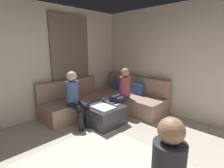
# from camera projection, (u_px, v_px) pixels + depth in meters

# --- Properties ---
(wall_back) EXTENTS (6.00, 0.12, 2.70)m
(wall_back) POSITION_uv_depth(u_px,v_px,m) (208.00, 64.00, 3.69)
(wall_back) COLOR beige
(wall_back) RESTS_ON ground_plane
(wall_left) EXTENTS (0.12, 6.00, 2.70)m
(wall_left) POSITION_uv_depth(u_px,v_px,m) (16.00, 64.00, 3.66)
(wall_left) COLOR beige
(wall_left) RESTS_ON ground_plane
(curtain_panel) EXTENTS (0.06, 1.10, 2.50)m
(curtain_panel) POSITION_uv_depth(u_px,v_px,m) (71.00, 64.00, 4.52)
(curtain_panel) COLOR #726659
(curtain_panel) RESTS_ON ground_plane
(sectional_couch) EXTENTS (2.10, 2.55, 0.87)m
(sectional_couch) POSITION_uv_depth(u_px,v_px,m) (107.00, 100.00, 4.61)
(sectional_couch) COLOR #9E7F6B
(sectional_couch) RESTS_ON ground_plane
(ottoman) EXTENTS (0.76, 0.76, 0.42)m
(ottoman) POSITION_uv_depth(u_px,v_px,m) (104.00, 115.00, 3.83)
(ottoman) COLOR #333338
(ottoman) RESTS_ON ground_plane
(folded_blanket) EXTENTS (0.44, 0.36, 0.04)m
(folded_blanket) POSITION_uv_depth(u_px,v_px,m) (103.00, 108.00, 3.63)
(folded_blanket) COLOR white
(folded_blanket) RESTS_ON ottoman
(coffee_mug) EXTENTS (0.08, 0.08, 0.10)m
(coffee_mug) POSITION_uv_depth(u_px,v_px,m) (103.00, 100.00, 4.05)
(coffee_mug) COLOR #334C72
(coffee_mug) RESTS_ON ottoman
(game_remote) EXTENTS (0.05, 0.15, 0.02)m
(game_remote) POSITION_uv_depth(u_px,v_px,m) (117.00, 105.00, 3.81)
(game_remote) COLOR white
(game_remote) RESTS_ON ottoman
(person_on_couch_back) EXTENTS (0.30, 0.60, 1.20)m
(person_on_couch_back) POSITION_uv_depth(u_px,v_px,m) (122.00, 90.00, 4.22)
(person_on_couch_back) COLOR #2D3347
(person_on_couch_back) RESTS_ON ground_plane
(person_on_couch_side) EXTENTS (0.60, 0.30, 1.20)m
(person_on_couch_side) POSITION_uv_depth(u_px,v_px,m) (75.00, 96.00, 3.68)
(person_on_couch_side) COLOR black
(person_on_couch_side) RESTS_ON ground_plane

